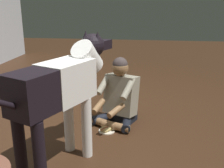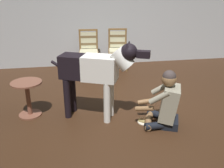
# 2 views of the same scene
# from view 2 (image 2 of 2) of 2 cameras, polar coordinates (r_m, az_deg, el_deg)

# --- Properties ---
(ground_plane) EXTENTS (16.12, 16.12, 0.00)m
(ground_plane) POSITION_cam_2_polar(r_m,az_deg,el_deg) (4.17, 6.03, -6.90)
(ground_plane) COLOR #382213
(back_wall) EXTENTS (9.31, 0.10, 2.60)m
(back_wall) POSITION_cam_2_polar(r_m,az_deg,el_deg) (6.62, -0.65, 15.61)
(back_wall) COLOR #B5B8BF
(back_wall) RESTS_ON ground
(dining_chair_left_of_pair) EXTENTS (0.50, 0.50, 0.98)m
(dining_chair_left_of_pair) POSITION_cam_2_polar(r_m,az_deg,el_deg) (6.23, -5.30, 8.09)
(dining_chair_left_of_pair) COLOR brown
(dining_chair_left_of_pair) RESTS_ON ground
(dining_chair_right_of_pair) EXTENTS (0.52, 0.52, 0.98)m
(dining_chair_right_of_pair) POSITION_cam_2_polar(r_m,az_deg,el_deg) (6.32, 1.30, 8.37)
(dining_chair_right_of_pair) COLOR brown
(dining_chair_right_of_pair) RESTS_ON ground
(person_sitting_on_floor) EXTENTS (0.71, 0.62, 0.87)m
(person_sitting_on_floor) POSITION_cam_2_polar(r_m,az_deg,el_deg) (3.78, 12.04, -4.32)
(person_sitting_on_floor) COLOR black
(person_sitting_on_floor) RESTS_ON ground
(large_dog) EXTENTS (1.42, 0.73, 1.24)m
(large_dog) POSITION_cam_2_polar(r_m,az_deg,el_deg) (3.77, -3.65, 3.16)
(large_dog) COLOR white
(large_dog) RESTS_ON ground
(hot_dog_on_plate) EXTENTS (0.20, 0.20, 0.06)m
(hot_dog_on_plate) POSITION_cam_2_polar(r_m,az_deg,el_deg) (3.94, 7.30, -8.26)
(hot_dog_on_plate) COLOR silver
(hot_dog_on_plate) RESTS_ON ground
(round_side_table) EXTENTS (0.48, 0.48, 0.58)m
(round_side_table) POSITION_cam_2_polar(r_m,az_deg,el_deg) (4.20, -18.48, -2.46)
(round_side_table) COLOR brown
(round_side_table) RESTS_ON ground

